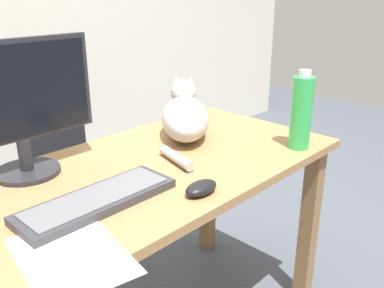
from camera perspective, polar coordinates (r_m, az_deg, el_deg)
desk at (r=1.45m, az=-5.17°, el=-7.06°), size 1.31×0.68×0.74m
office_chair at (r=2.19m, az=-15.51°, el=-5.01°), size 0.51×0.48×0.89m
monitor at (r=1.35m, az=-22.48°, el=5.04°), size 0.48×0.20×0.41m
keyboard at (r=1.17m, az=-12.64°, el=-7.41°), size 0.44×0.15×0.03m
cat at (r=1.64m, az=-0.97°, el=3.92°), size 0.45×0.46×0.20m
computer_mouse at (r=1.20m, az=1.25°, el=-5.94°), size 0.11×0.06×0.04m
paper_sheet at (r=0.99m, az=-15.93°, el=-14.28°), size 0.26×0.33×0.00m
water_bottle at (r=1.54m, az=14.56°, el=4.17°), size 0.07×0.07×0.28m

